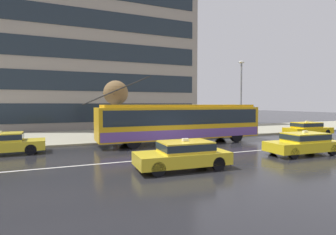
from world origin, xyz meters
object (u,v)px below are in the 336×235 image
(trolleybus, at_px, (181,122))
(bus_shelter, at_px, (135,115))
(pedestrian_at_shelter, at_px, (116,120))
(street_tree_bare, at_px, (116,93))
(taxi_ahead_of_bus, at_px, (307,128))
(taxi_oncoming_far, at_px, (303,143))
(pedestrian_approaching_curb, at_px, (197,117))
(taxi_queued_behind_bus, at_px, (1,143))
(street_lamp, at_px, (241,91))
(pedestrian_walking_past, at_px, (202,117))
(taxi_oncoming_near, at_px, (183,154))

(trolleybus, height_order, bus_shelter, trolleybus)
(pedestrian_at_shelter, xyz_separation_m, street_tree_bare, (0.39, 1.80, 2.09))
(taxi_ahead_of_bus, bearing_deg, bus_shelter, 164.60)
(trolleybus, bearing_deg, taxi_oncoming_far, -55.75)
(taxi_ahead_of_bus, relative_size, pedestrian_approaching_curb, 2.17)
(taxi_queued_behind_bus, height_order, street_lamp, street_lamp)
(taxi_ahead_of_bus, relative_size, bus_shelter, 1.04)
(trolleybus, xyz_separation_m, taxi_oncoming_far, (4.63, -6.81, -0.89))
(pedestrian_walking_past, bearing_deg, pedestrian_at_shelter, -170.24)
(taxi_oncoming_far, distance_m, pedestrian_approaching_curb, 9.47)
(pedestrian_approaching_curb, height_order, street_lamp, street_lamp)
(taxi_oncoming_near, xyz_separation_m, pedestrian_at_shelter, (-1.13, 9.53, 1.02))
(taxi_oncoming_near, xyz_separation_m, taxi_oncoming_far, (7.97, 0.41, -0.00))
(trolleybus, distance_m, pedestrian_approaching_curb, 3.60)
(pedestrian_at_shelter, height_order, pedestrian_approaching_curb, pedestrian_approaching_curb)
(taxi_ahead_of_bus, distance_m, street_lamp, 6.92)
(trolleybus, xyz_separation_m, taxi_oncoming_near, (-3.34, -7.22, -0.89))
(taxi_ahead_of_bus, relative_size, taxi_oncoming_far, 1.00)
(pedestrian_at_shelter, xyz_separation_m, pedestrian_approaching_curb, (7.15, 0.07, 0.09))
(street_tree_bare, bearing_deg, taxi_ahead_of_bus, -15.41)
(trolleybus, relative_size, taxi_ahead_of_bus, 2.98)
(pedestrian_at_shelter, bearing_deg, taxi_queued_behind_bus, -161.35)
(taxi_oncoming_near, bearing_deg, taxi_queued_behind_bus, 139.30)
(taxi_oncoming_near, relative_size, pedestrian_approaching_curb, 2.10)
(trolleybus, distance_m, taxi_oncoming_far, 8.28)
(taxi_ahead_of_bus, bearing_deg, taxi_queued_behind_bus, 179.11)
(taxi_queued_behind_bus, relative_size, taxi_oncoming_far, 1.02)
(bus_shelter, relative_size, pedestrian_at_shelter, 2.18)
(taxi_queued_behind_bus, relative_size, street_tree_bare, 0.96)
(taxi_oncoming_far, relative_size, bus_shelter, 1.04)
(taxi_ahead_of_bus, bearing_deg, street_tree_bare, 164.59)
(taxi_oncoming_far, relative_size, street_tree_bare, 0.94)
(taxi_ahead_of_bus, bearing_deg, pedestrian_walking_past, 154.11)
(taxi_oncoming_near, xyz_separation_m, street_tree_bare, (-0.73, 11.34, 3.11))
(trolleybus, relative_size, bus_shelter, 3.10)
(street_tree_bare, bearing_deg, pedestrian_at_shelter, -102.35)
(taxi_oncoming_far, xyz_separation_m, street_tree_bare, (-8.71, 10.93, 3.11))
(bus_shelter, bearing_deg, taxi_oncoming_near, -93.98)
(taxi_queued_behind_bus, height_order, pedestrian_approaching_curb, pedestrian_approaching_curb)
(taxi_queued_behind_bus, relative_size, pedestrian_approaching_curb, 2.22)
(pedestrian_walking_past, height_order, street_tree_bare, street_tree_bare)
(taxi_oncoming_near, relative_size, street_lamp, 0.63)
(taxi_oncoming_near, height_order, pedestrian_approaching_curb, pedestrian_approaching_curb)
(taxi_ahead_of_bus, distance_m, pedestrian_approaching_curb, 10.38)
(pedestrian_at_shelter, bearing_deg, taxi_ahead_of_bus, -9.29)
(trolleybus, relative_size, taxi_queued_behind_bus, 2.92)
(taxi_oncoming_far, relative_size, pedestrian_approaching_curb, 2.17)
(bus_shelter, bearing_deg, pedestrian_at_shelter, -143.73)
(bus_shelter, height_order, pedestrian_approaching_curb, bus_shelter)
(taxi_oncoming_near, distance_m, street_lamp, 14.81)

